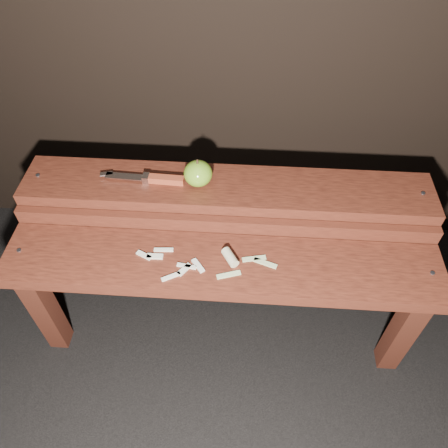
# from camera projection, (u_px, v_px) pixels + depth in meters

# --- Properties ---
(ground) EXTENTS (60.00, 60.00, 0.00)m
(ground) POSITION_uv_depth(u_px,v_px,m) (223.00, 322.00, 1.52)
(ground) COLOR black
(bench_front_tier) EXTENTS (1.20, 0.20, 0.42)m
(bench_front_tier) POSITION_uv_depth(u_px,v_px,m) (221.00, 279.00, 1.22)
(bench_front_tier) COLOR #3A170E
(bench_front_tier) RESTS_ON ground
(bench_rear_tier) EXTENTS (1.20, 0.21, 0.50)m
(bench_rear_tier) POSITION_uv_depth(u_px,v_px,m) (226.00, 206.00, 1.33)
(bench_rear_tier) COLOR #3A170E
(bench_rear_tier) RESTS_ON ground
(apple) EXTENTS (0.08, 0.08, 0.09)m
(apple) POSITION_uv_depth(u_px,v_px,m) (198.00, 173.00, 1.24)
(apple) COLOR #69981F
(apple) RESTS_ON bench_rear_tier
(knife) EXTENTS (0.25, 0.04, 0.02)m
(knife) POSITION_uv_depth(u_px,v_px,m) (156.00, 179.00, 1.27)
(knife) COLOR #993B21
(knife) RESTS_ON bench_rear_tier
(apple_scraps) EXTENTS (0.39, 0.11, 0.03)m
(apple_scraps) POSITION_uv_depth(u_px,v_px,m) (213.00, 260.00, 1.17)
(apple_scraps) COLOR beige
(apple_scraps) RESTS_ON bench_front_tier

